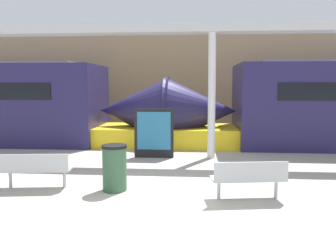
{
  "coord_description": "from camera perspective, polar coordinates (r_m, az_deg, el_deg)",
  "views": [
    {
      "loc": [
        0.55,
        -6.02,
        2.27
      ],
      "look_at": [
        -0.18,
        3.68,
        1.4
      ],
      "focal_mm": 35.0,
      "sensor_mm": 36.0,
      "label": 1
    }
  ],
  "objects": [
    {
      "name": "ground_plane",
      "position": [
        6.46,
        -0.89,
        -15.47
      ],
      "size": [
        60.0,
        60.0,
        0.0
      ],
      "primitive_type": "plane",
      "color": "#A8A093"
    },
    {
      "name": "bench_far",
      "position": [
        7.86,
        -22.03,
        -8.4
      ],
      "size": [
        1.52,
        0.62,
        0.81
      ],
      "rotation": [
        0.0,
        0.0,
        0.12
      ],
      "color": "#ADB2B7",
      "rests_on": "ground_plane"
    },
    {
      "name": "station_wall",
      "position": [
        16.5,
        2.4,
        5.91
      ],
      "size": [
        56.0,
        0.2,
        5.0
      ],
      "primitive_type": "cube",
      "color": "#9E8460",
      "rests_on": "ground_plane"
    },
    {
      "name": "support_column_near",
      "position": [
        10.39,
        7.61,
        3.34
      ],
      "size": [
        0.24,
        0.24,
        3.91
      ],
      "primitive_type": "cylinder",
      "color": "silver",
      "rests_on": "ground_plane"
    },
    {
      "name": "canopy_beam",
      "position": [
        10.53,
        7.75,
        14.82
      ],
      "size": [
        28.0,
        0.6,
        0.28
      ],
      "primitive_type": "cube",
      "color": "#B7B7BC",
      "rests_on": "support_column_near"
    },
    {
      "name": "poster_board",
      "position": [
        10.4,
        -2.47,
        -3.04
      ],
      "size": [
        1.25,
        0.07,
        1.58
      ],
      "color": "black",
      "rests_on": "ground_plane"
    },
    {
      "name": "bench_near",
      "position": [
        6.79,
        13.94,
        -10.29
      ],
      "size": [
        1.52,
        0.65,
        0.81
      ],
      "rotation": [
        0.0,
        0.0,
        0.14
      ],
      "color": "#ADB2B7",
      "rests_on": "ground_plane"
    },
    {
      "name": "trash_bin",
      "position": [
        7.31,
        -9.29,
        -8.94
      ],
      "size": [
        0.55,
        0.55,
        1.01
      ],
      "color": "#2D5138",
      "rests_on": "ground_plane"
    }
  ]
}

